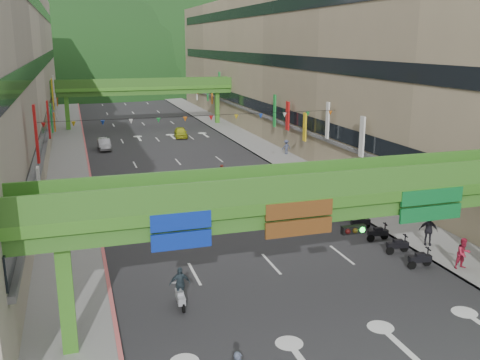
{
  "coord_description": "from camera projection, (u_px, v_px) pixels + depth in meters",
  "views": [
    {
      "loc": [
        -10.18,
        -14.56,
        12.38
      ],
      "look_at": [
        0.0,
        18.0,
        3.5
      ],
      "focal_mm": 40.0,
      "sensor_mm": 36.0,
      "label": 1
    }
  ],
  "objects": [
    {
      "name": "road_slab",
      "position": [
        162.0,
        145.0,
        65.68
      ],
      "size": [
        18.0,
        140.0,
        0.02
      ],
      "primitive_type": "cube",
      "color": "#28282B",
      "rests_on": "ground"
    },
    {
      "name": "sidewalk_left",
      "position": [
        69.0,
        150.0,
        62.49
      ],
      "size": [
        4.0,
        140.0,
        0.15
      ],
      "primitive_type": "cube",
      "color": "gray",
      "rests_on": "ground"
    },
    {
      "name": "sidewalk_right",
      "position": [
        247.0,
        140.0,
        68.84
      ],
      "size": [
        4.0,
        140.0,
        0.15
      ],
      "primitive_type": "cube",
      "color": "gray",
      "rests_on": "ground"
    },
    {
      "name": "curb_left",
      "position": [
        86.0,
        149.0,
        63.04
      ],
      "size": [
        0.2,
        140.0,
        0.18
      ],
      "primitive_type": "cube",
      "color": "#CC5959",
      "rests_on": "ground"
    },
    {
      "name": "curb_right",
      "position": [
        233.0,
        140.0,
        68.29
      ],
      "size": [
        0.2,
        140.0,
        0.18
      ],
      "primitive_type": "cube",
      "color": "gray",
      "rests_on": "ground"
    },
    {
      "name": "building_row_right",
      "position": [
        306.0,
        65.0,
        68.77
      ],
      "size": [
        12.8,
        95.0,
        19.0
      ],
      "color": "gray",
      "rests_on": "ground"
    },
    {
      "name": "overpass_near",
      "position": [
        346.0,
        210.0,
        23.43
      ],
      "size": [
        28.0,
        12.27,
        7.1
      ],
      "color": "#4C9E2D",
      "rests_on": "ground"
    },
    {
      "name": "overpass_far",
      "position": [
        144.0,
        90.0,
        78.18
      ],
      "size": [
        28.0,
        2.2,
        7.1
      ],
      "color": "#4C9E2D",
      "rests_on": "ground"
    },
    {
      "name": "hill_left",
      "position": [
        54.0,
        83.0,
        162.95
      ],
      "size": [
        168.0,
        140.0,
        112.0
      ],
      "primitive_type": "ellipsoid",
      "color": "#1C4419",
      "rests_on": "ground"
    },
    {
      "name": "hill_right",
      "position": [
        172.0,
        76.0,
        192.98
      ],
      "size": [
        208.0,
        176.0,
        128.0
      ],
      "primitive_type": "ellipsoid",
      "color": "#1C4419",
      "rests_on": "ground"
    },
    {
      "name": "bunting_string",
      "position": [
        198.0,
        119.0,
        45.71
      ],
      "size": [
        26.0,
        0.36,
        0.47
      ],
      "color": "black",
      "rests_on": "ground"
    },
    {
      "name": "scooter_rider_mid",
      "position": [
        222.0,
        175.0,
        46.87
      ],
      "size": [
        0.87,
        1.59,
        1.92
      ],
      "color": "black",
      "rests_on": "ground"
    },
    {
      "name": "scooter_rider_left",
      "position": [
        180.0,
        287.0,
        25.39
      ],
      "size": [
        1.03,
        1.6,
        2.07
      ],
      "color": "#92949B",
      "rests_on": "ground"
    },
    {
      "name": "scooter_rider_far",
      "position": [
        218.0,
        208.0,
        37.24
      ],
      "size": [
        0.94,
        1.6,
        2.11
      ],
      "color": "maroon",
      "rests_on": "ground"
    },
    {
      "name": "parked_scooter_row",
      "position": [
        369.0,
        228.0,
        35.07
      ],
      "size": [
        1.6,
        11.61,
        1.08
      ],
      "color": "black",
      "rests_on": "ground"
    },
    {
      "name": "car_silver",
      "position": [
        104.0,
        144.0,
        62.63
      ],
      "size": [
        1.48,
        3.92,
        1.28
      ],
      "primitive_type": "imported",
      "rotation": [
        0.0,
        0.0,
        0.03
      ],
      "color": "#9D9EA4",
      "rests_on": "ground"
    },
    {
      "name": "car_yellow",
      "position": [
        181.0,
        133.0,
        70.6
      ],
      "size": [
        2.04,
        4.11,
        1.35
      ],
      "primitive_type": "imported",
      "rotation": [
        0.0,
        0.0,
        -0.12
      ],
      "color": "gold",
      "rests_on": "ground"
    },
    {
      "name": "pedestrian_red",
      "position": [
        463.0,
        256.0,
        29.5
      ],
      "size": [
        0.86,
        0.67,
        1.76
      ],
      "primitive_type": "imported",
      "rotation": [
        0.0,
        0.0,
        -0.0
      ],
      "color": "#A91E38",
      "rests_on": "ground"
    },
    {
      "name": "pedestrian_dark",
      "position": [
        428.0,
        233.0,
        32.95
      ],
      "size": [
        1.18,
        0.93,
        1.87
      ],
      "primitive_type": "imported",
      "rotation": [
        0.0,
        0.0,
        -0.5
      ],
      "color": "black",
      "rests_on": "ground"
    },
    {
      "name": "pedestrian_blue",
      "position": [
        286.0,
        148.0,
        59.53
      ],
      "size": [
        0.82,
        0.59,
        1.61
      ],
      "primitive_type": "imported",
      "rotation": [
        0.0,
        0.0,
        3.3
      ],
      "color": "#3C435F",
      "rests_on": "ground"
    }
  ]
}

